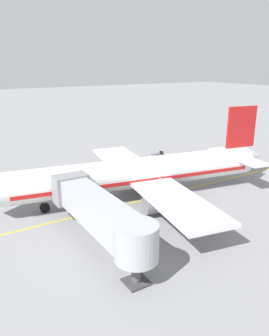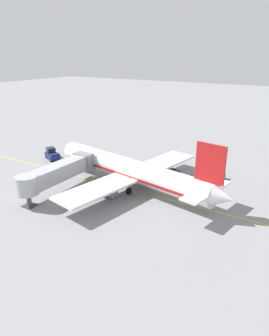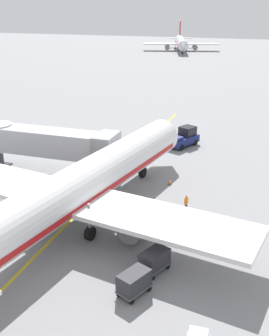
% 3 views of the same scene
% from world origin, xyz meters
% --- Properties ---
extents(ground_plane, '(400.00, 400.00, 0.00)m').
position_xyz_m(ground_plane, '(0.00, 0.00, 0.00)').
color(ground_plane, gray).
extents(gate_lead_in_line, '(0.24, 80.00, 0.01)m').
position_xyz_m(gate_lead_in_line, '(0.00, 0.00, 0.00)').
color(gate_lead_in_line, gold).
rests_on(gate_lead_in_line, ground).
extents(parked_airliner, '(30.45, 37.21, 10.63)m').
position_xyz_m(parked_airliner, '(0.90, 1.11, 3.19)').
color(parked_airliner, white).
rests_on(parked_airliner, ground).
extents(jet_bridge, '(15.57, 3.50, 4.98)m').
position_xyz_m(jet_bridge, '(-7.04, 10.40, 3.46)').
color(jet_bridge, '#A8AAAF').
rests_on(jet_bridge, ground).
extents(baggage_tug_lead, '(1.47, 2.59, 1.62)m').
position_xyz_m(baggage_tug_lead, '(12.97, -10.44, 0.71)').
color(baggage_tug_lead, slate).
rests_on(baggage_tug_lead, ground).
extents(baggage_cart_front, '(2.06, 2.94, 1.58)m').
position_xyz_m(baggage_cart_front, '(8.74, -3.42, 0.95)').
color(baggage_cart_front, '#4C4C51').
rests_on(baggage_cart_front, ground).
extents(baggage_cart_second_in_train, '(2.06, 2.94, 1.58)m').
position_xyz_m(baggage_cart_second_in_train, '(8.20, -6.16, 0.95)').
color(baggage_cart_second_in_train, '#4C4C51').
rests_on(baggage_cart_second_in_train, ground).
extents(ground_crew_wing_walker, '(0.30, 0.73, 1.69)m').
position_xyz_m(ground_crew_wing_walker, '(8.97, 5.87, 0.95)').
color(ground_crew_wing_walker, '#232328').
rests_on(ground_crew_wing_walker, ground).
extents(safety_cone_nose_left, '(0.36, 0.36, 0.59)m').
position_xyz_m(safety_cone_nose_left, '(6.14, 11.39, 0.29)').
color(safety_cone_nose_left, black).
rests_on(safety_cone_nose_left, ground).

